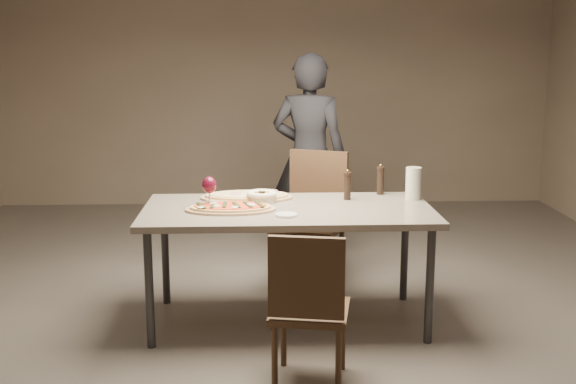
{
  "coord_description": "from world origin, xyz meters",
  "views": [
    {
      "loc": [
        -0.18,
        -4.37,
        1.76
      ],
      "look_at": [
        0.0,
        0.0,
        0.85
      ],
      "focal_mm": 45.0,
      "sensor_mm": 36.0,
      "label": 1
    }
  ],
  "objects_px": {
    "dining_table": "(288,217)",
    "zucchini_pizza": "(230,208)",
    "chair_far": "(313,211)",
    "bread_basket": "(262,196)",
    "diner": "(309,157)",
    "chair_near": "(308,302)",
    "carafe": "(413,183)",
    "pepper_mill_left": "(347,185)",
    "ham_pizza": "(247,196)"
  },
  "relations": [
    {
      "from": "carafe",
      "to": "chair_far",
      "type": "distance_m",
      "value": 0.87
    },
    {
      "from": "carafe",
      "to": "zucchini_pizza",
      "type": "bearing_deg",
      "value": -166.75
    },
    {
      "from": "dining_table",
      "to": "pepper_mill_left",
      "type": "relative_size",
      "value": 9.0
    },
    {
      "from": "dining_table",
      "to": "bread_basket",
      "type": "bearing_deg",
      "value": 133.63
    },
    {
      "from": "chair_far",
      "to": "zucchini_pizza",
      "type": "bearing_deg",
      "value": 77.66
    },
    {
      "from": "chair_near",
      "to": "pepper_mill_left",
      "type": "bearing_deg",
      "value": 83.92
    },
    {
      "from": "zucchini_pizza",
      "to": "pepper_mill_left",
      "type": "xyz_separation_m",
      "value": [
        0.75,
        0.29,
        0.08
      ]
    },
    {
      "from": "ham_pizza",
      "to": "chair_near",
      "type": "bearing_deg",
      "value": -81.33
    },
    {
      "from": "pepper_mill_left",
      "to": "dining_table",
      "type": "bearing_deg",
      "value": -150.72
    },
    {
      "from": "pepper_mill_left",
      "to": "chair_far",
      "type": "height_order",
      "value": "chair_far"
    },
    {
      "from": "diner",
      "to": "zucchini_pizza",
      "type": "bearing_deg",
      "value": 85.55
    },
    {
      "from": "zucchini_pizza",
      "to": "chair_near",
      "type": "relative_size",
      "value": 0.66
    },
    {
      "from": "bread_basket",
      "to": "carafe",
      "type": "bearing_deg",
      "value": 2.68
    },
    {
      "from": "zucchini_pizza",
      "to": "carafe",
      "type": "distance_m",
      "value": 1.22
    },
    {
      "from": "zucchini_pizza",
      "to": "pepper_mill_left",
      "type": "distance_m",
      "value": 0.81
    },
    {
      "from": "chair_near",
      "to": "dining_table",
      "type": "bearing_deg",
      "value": 104.34
    },
    {
      "from": "chair_near",
      "to": "chair_far",
      "type": "relative_size",
      "value": 0.85
    },
    {
      "from": "dining_table",
      "to": "carafe",
      "type": "height_order",
      "value": "carafe"
    },
    {
      "from": "bread_basket",
      "to": "chair_near",
      "type": "bearing_deg",
      "value": -78.13
    },
    {
      "from": "dining_table",
      "to": "ham_pizza",
      "type": "bearing_deg",
      "value": 132.77
    },
    {
      "from": "bread_basket",
      "to": "diner",
      "type": "relative_size",
      "value": 0.12
    },
    {
      "from": "bread_basket",
      "to": "carafe",
      "type": "height_order",
      "value": "carafe"
    },
    {
      "from": "ham_pizza",
      "to": "chair_far",
      "type": "height_order",
      "value": "chair_far"
    },
    {
      "from": "carafe",
      "to": "chair_near",
      "type": "bearing_deg",
      "value": -124.11
    },
    {
      "from": "ham_pizza",
      "to": "chair_near",
      "type": "xyz_separation_m",
      "value": [
        0.33,
        -1.19,
        -0.3
      ]
    },
    {
      "from": "zucchini_pizza",
      "to": "bread_basket",
      "type": "bearing_deg",
      "value": 43.74
    },
    {
      "from": "pepper_mill_left",
      "to": "chair_far",
      "type": "relative_size",
      "value": 0.2
    },
    {
      "from": "ham_pizza",
      "to": "zucchini_pizza",
      "type": "bearing_deg",
      "value": -112.28
    },
    {
      "from": "pepper_mill_left",
      "to": "chair_far",
      "type": "xyz_separation_m",
      "value": [
        -0.18,
        0.53,
        -0.29
      ]
    },
    {
      "from": "ham_pizza",
      "to": "carafe",
      "type": "distance_m",
      "value": 1.09
    },
    {
      "from": "carafe",
      "to": "chair_far",
      "type": "bearing_deg",
      "value": 138.96
    },
    {
      "from": "chair_far",
      "to": "chair_near",
      "type": "bearing_deg",
      "value": 107.65
    },
    {
      "from": "pepper_mill_left",
      "to": "chair_near",
      "type": "relative_size",
      "value": 0.24
    },
    {
      "from": "ham_pizza",
      "to": "pepper_mill_left",
      "type": "distance_m",
      "value": 0.66
    },
    {
      "from": "dining_table",
      "to": "chair_far",
      "type": "bearing_deg",
      "value": 73.8
    },
    {
      "from": "zucchini_pizza",
      "to": "bread_basket",
      "type": "relative_size",
      "value": 2.8
    },
    {
      "from": "zucchini_pizza",
      "to": "diner",
      "type": "xyz_separation_m",
      "value": [
        0.59,
        1.49,
        0.08
      ]
    },
    {
      "from": "zucchini_pizza",
      "to": "diner",
      "type": "distance_m",
      "value": 1.61
    },
    {
      "from": "pepper_mill_left",
      "to": "chair_near",
      "type": "distance_m",
      "value": 1.24
    },
    {
      "from": "chair_near",
      "to": "diner",
      "type": "height_order",
      "value": "diner"
    },
    {
      "from": "dining_table",
      "to": "zucchini_pizza",
      "type": "bearing_deg",
      "value": -169.89
    },
    {
      "from": "dining_table",
      "to": "chair_far",
      "type": "height_order",
      "value": "chair_far"
    },
    {
      "from": "pepper_mill_left",
      "to": "diner",
      "type": "distance_m",
      "value": 1.22
    },
    {
      "from": "carafe",
      "to": "chair_far",
      "type": "height_order",
      "value": "chair_far"
    },
    {
      "from": "dining_table",
      "to": "ham_pizza",
      "type": "distance_m",
      "value": 0.39
    },
    {
      "from": "zucchini_pizza",
      "to": "ham_pizza",
      "type": "xyz_separation_m",
      "value": [
        0.1,
        0.34,
        -0.0
      ]
    },
    {
      "from": "bread_basket",
      "to": "chair_near",
      "type": "xyz_separation_m",
      "value": [
        0.23,
        -1.08,
        -0.32
      ]
    },
    {
      "from": "dining_table",
      "to": "zucchini_pizza",
      "type": "distance_m",
      "value": 0.37
    },
    {
      "from": "ham_pizza",
      "to": "bread_basket",
      "type": "height_order",
      "value": "bread_basket"
    },
    {
      "from": "bread_basket",
      "to": "carafe",
      "type": "distance_m",
      "value": 0.99
    }
  ]
}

